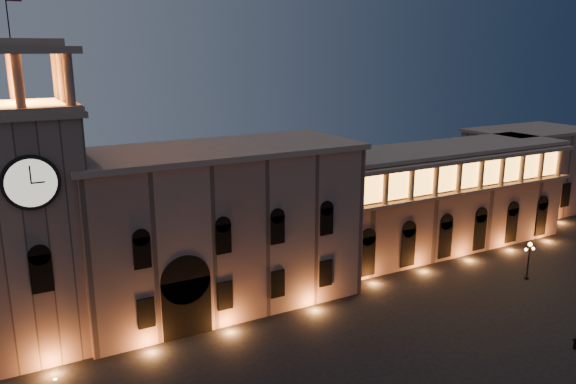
% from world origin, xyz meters
% --- Properties ---
extents(government_building, '(30.80, 12.80, 17.60)m').
position_xyz_m(government_building, '(-2.08, 21.93, 8.77)').
color(government_building, '#7E5F52').
rests_on(government_building, ground).
extents(clock_tower, '(9.80, 9.80, 32.40)m').
position_xyz_m(clock_tower, '(-20.50, 20.98, 12.50)').
color(clock_tower, '#7E5F52').
rests_on(clock_tower, ground).
extents(colonnade_wing, '(40.60, 11.50, 14.50)m').
position_xyz_m(colonnade_wing, '(32.00, 23.92, 7.33)').
color(colonnade_wing, '#795A4D').
rests_on(colonnade_wing, ground).
extents(secondary_building, '(20.00, 12.00, 14.00)m').
position_xyz_m(secondary_building, '(58.00, 30.00, 7.00)').
color(secondary_building, '#795A4D').
rests_on(secondary_building, ground).
extents(street_lamp_near, '(1.65, 0.54, 4.79)m').
position_xyz_m(street_lamp_near, '(33.33, 9.45, 2.86)').
color(street_lamp_near, black).
rests_on(street_lamp_near, ground).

